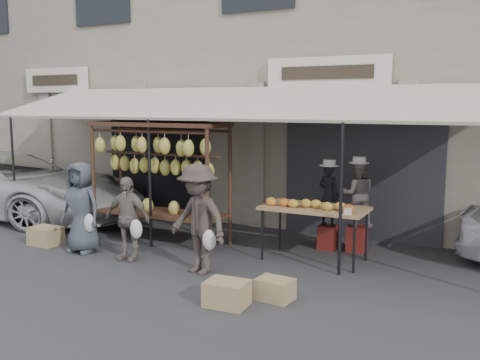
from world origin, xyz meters
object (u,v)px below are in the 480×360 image
object	(u,v)px
banana_rack	(158,159)
customer_mid	(127,218)
customer_right	(198,219)
customer_left	(81,207)
crate_near_b	(275,289)
van	(3,168)
vendor_right	(358,194)
produce_table	(314,209)
vendor_left	(329,195)
crate_far	(46,236)
crate_near_a	(227,293)

from	to	relation	value
banana_rack	customer_mid	distance (m)	1.44
banana_rack	customer_right	xyz separation A→B (m)	(1.59, -1.19, -0.73)
customer_left	crate_near_b	distance (m)	4.00
customer_mid	van	xyz separation A→B (m)	(-5.11, 1.72, 0.38)
customer_mid	customer_left	bearing A→B (deg)	174.28
van	vendor_right	bearing A→B (deg)	-83.85
produce_table	vendor_left	distance (m)	0.83
customer_mid	customer_right	world-z (taller)	customer_right
banana_rack	van	distance (m)	4.99
vendor_right	crate_far	size ratio (longest dim) A/B	2.10
crate_far	crate_near_b	bearing A→B (deg)	-7.31
customer_right	van	distance (m)	6.76
produce_table	crate_near_a	size ratio (longest dim) A/B	3.18
banana_rack	vendor_right	size ratio (longest dim) A/B	2.26
customer_left	van	bearing A→B (deg)	155.07
customer_mid	crate_near_b	bearing A→B (deg)	-17.43
banana_rack	vendor_left	size ratio (longest dim) A/B	2.36
vendor_right	crate_near_b	size ratio (longest dim) A/B	2.45
banana_rack	customer_right	world-z (taller)	banana_rack
vendor_left	customer_mid	size ratio (longest dim) A/B	0.79
customer_left	van	world-z (taller)	van
customer_right	crate_near_b	distance (m)	1.73
crate_near_b	vendor_left	bearing A→B (deg)	93.55
vendor_right	crate_near_b	xyz separation A→B (m)	(-0.33, -2.82, -0.88)
customer_left	crate_near_b	xyz separation A→B (m)	(3.90, -0.57, -0.65)
produce_table	vendor_right	distance (m)	1.04
vendor_left	produce_table	bearing A→B (deg)	106.29
vendor_right	crate_near_a	xyz separation A→B (m)	(-0.79, -3.29, -0.86)
customer_left	customer_right	xyz separation A→B (m)	(2.41, -0.05, 0.05)
produce_table	crate_far	xyz separation A→B (m)	(-4.71, -1.28, -0.71)
crate_far	vendor_left	bearing A→B (deg)	24.17
produce_table	customer_mid	world-z (taller)	customer_mid
banana_rack	customer_mid	xyz separation A→B (m)	(0.18, -1.13, -0.87)
produce_table	vendor_right	world-z (taller)	vendor_right
banana_rack	vendor_left	world-z (taller)	banana_rack
banana_rack	crate_far	bearing A→B (deg)	-148.74
customer_left	crate_near_a	bearing A→B (deg)	-18.86
van	crate_near_a	bearing A→B (deg)	-107.54
produce_table	crate_near_a	bearing A→B (deg)	-97.39
crate_near_a	van	world-z (taller)	van
produce_table	customer_mid	xyz separation A→B (m)	(-2.76, -1.33, -0.18)
vendor_left	vendor_right	bearing A→B (deg)	-155.16
customer_right	customer_left	bearing A→B (deg)	-167.11
produce_table	crate_near_b	distance (m)	2.05
produce_table	customer_mid	size ratio (longest dim) A/B	1.22
banana_rack	crate_near_a	xyz separation A→B (m)	(2.63, -2.17, -1.41)
banana_rack	crate_near_b	bearing A→B (deg)	-28.87
customer_right	crate_far	xyz separation A→B (m)	(-3.37, 0.11, -0.67)
customer_right	crate_near_b	xyz separation A→B (m)	(1.50, -0.51, -0.70)
crate_near_a	van	size ratio (longest dim) A/B	0.10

